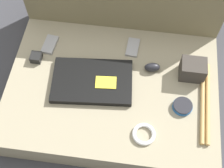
% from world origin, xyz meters
% --- Properties ---
extents(ground_plane, '(8.00, 8.00, 0.00)m').
position_xyz_m(ground_plane, '(0.00, 0.00, 0.00)').
color(ground_plane, '#38383D').
extents(couch_seat, '(0.93, 0.66, 0.13)m').
position_xyz_m(couch_seat, '(0.00, 0.00, 0.07)').
color(couch_seat, gray).
rests_on(couch_seat, ground_plane).
extents(laptop, '(0.37, 0.25, 0.03)m').
position_xyz_m(laptop, '(-0.09, 0.01, 0.15)').
color(laptop, black).
rests_on(laptop, couch_seat).
extents(computer_mouse, '(0.08, 0.05, 0.04)m').
position_xyz_m(computer_mouse, '(0.17, 0.11, 0.15)').
color(computer_mouse, black).
rests_on(computer_mouse, couch_seat).
extents(speaker_puck, '(0.08, 0.08, 0.02)m').
position_xyz_m(speaker_puck, '(0.31, -0.06, 0.14)').
color(speaker_puck, '#1E569E').
rests_on(speaker_puck, couch_seat).
extents(phone_silver, '(0.07, 0.11, 0.01)m').
position_xyz_m(phone_silver, '(-0.32, 0.18, 0.14)').
color(phone_silver, '#99999E').
rests_on(phone_silver, couch_seat).
extents(phone_black, '(0.06, 0.11, 0.01)m').
position_xyz_m(phone_black, '(0.07, 0.22, 0.14)').
color(phone_black, '#99999E').
rests_on(phone_black, couch_seat).
extents(camera_pouch, '(0.11, 0.09, 0.09)m').
position_xyz_m(camera_pouch, '(0.34, 0.11, 0.18)').
color(camera_pouch, '#38332D').
rests_on(camera_pouch, couch_seat).
extents(charger_brick, '(0.05, 0.05, 0.03)m').
position_xyz_m(charger_brick, '(-0.36, 0.10, 0.15)').
color(charger_brick, black).
rests_on(charger_brick, couch_seat).
extents(cable_coil, '(0.10, 0.10, 0.02)m').
position_xyz_m(cable_coil, '(0.16, -0.21, 0.14)').
color(cable_coil, white).
rests_on(cable_coil, couch_seat).
extents(drumstick_pair, '(0.05, 0.38, 0.02)m').
position_xyz_m(drumstick_pair, '(0.40, -0.03, 0.14)').
color(drumstick_pair, tan).
rests_on(drumstick_pair, couch_seat).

